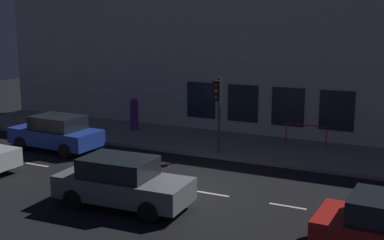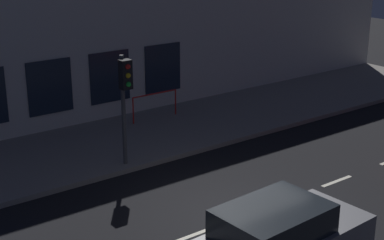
{
  "view_description": "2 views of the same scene",
  "coord_description": "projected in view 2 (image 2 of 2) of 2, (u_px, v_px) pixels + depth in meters",
  "views": [
    {
      "loc": [
        -14.9,
        -7.59,
        5.83
      ],
      "look_at": [
        1.59,
        0.56,
        2.13
      ],
      "focal_mm": 47.33,
      "sensor_mm": 36.0,
      "label": 1
    },
    {
      "loc": [
        -9.68,
        8.72,
        6.86
      ],
      "look_at": [
        2.42,
        -0.31,
        1.83
      ],
      "focal_mm": 54.9,
      "sensor_mm": 36.0,
      "label": 2
    }
  ],
  "objects": [
    {
      "name": "sidewalk",
      "position": [
        115.0,
        143.0,
        19.2
      ],
      "size": [
        4.5,
        32.0,
        0.15
      ],
      "color": "gray",
      "rests_on": "ground"
    },
    {
      "name": "lane_centre_line",
      "position": [
        270.0,
        206.0,
        15.04
      ],
      "size": [
        0.12,
        27.2,
        0.01
      ],
      "color": "beige",
      "rests_on": "ground"
    },
    {
      "name": "building_facade",
      "position": [
        73.0,
        27.0,
        20.04
      ],
      "size": [
        0.65,
        32.0,
        7.12
      ],
      "color": "beige",
      "rests_on": "ground"
    },
    {
      "name": "ground_plane",
      "position": [
        240.0,
        217.0,
        14.47
      ],
      "size": [
        60.0,
        60.0,
        0.0
      ],
      "primitive_type": "plane",
      "color": "black"
    },
    {
      "name": "red_railing",
      "position": [
        155.0,
        100.0,
        21.14
      ],
      "size": [
        0.05,
        1.88,
        0.97
      ],
      "color": "red",
      "rests_on": "sidewalk"
    },
    {
      "name": "traffic_light",
      "position": [
        125.0,
        89.0,
        16.55
      ],
      "size": [
        0.47,
        0.32,
        3.26
      ],
      "color": "#424244",
      "rests_on": "sidewalk"
    }
  ]
}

